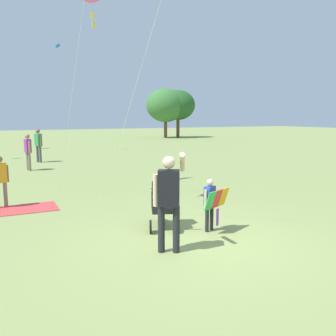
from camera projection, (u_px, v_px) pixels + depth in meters
The scene contains 8 objects.
ground_plane at pixel (196, 242), 6.88m from camera, with size 120.00×120.00×0.00m, color #849351.
child_with_butterfly_kite at pixel (211, 200), 7.43m from camera, with size 0.73×0.49×1.11m.
person_adult_flyer at pixel (169, 195), 6.22m from camera, with size 0.68×0.50×1.80m.
stroller at pixel (162, 200), 7.70m from camera, with size 0.78×1.11×1.03m.
person_sitting_far at pixel (38, 143), 18.53m from camera, with size 0.37×0.52×1.74m.
person_couple_left at pixel (0, 178), 9.30m from camera, with size 0.42×0.27×1.38m.
person_back_turned at pixel (28, 149), 15.73m from camera, with size 0.29×0.51×1.63m.
picnic_blanket at pixel (25, 209), 9.29m from camera, with size 1.58×1.07×0.02m, color #CC3D3D.
Camera 1 is at (-3.42, -5.68, 2.41)m, focal length 38.08 mm.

